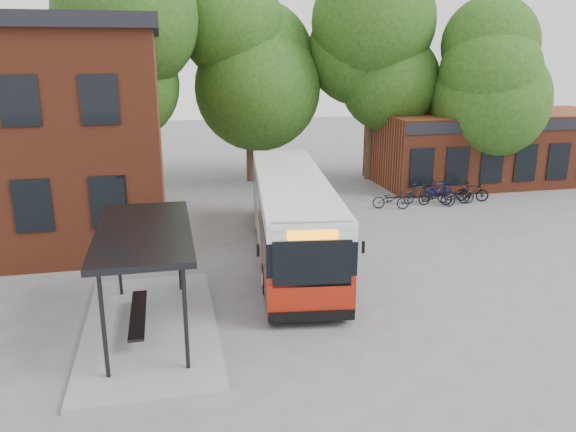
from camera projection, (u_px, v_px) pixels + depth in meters
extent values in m
plane|color=slate|center=(303.00, 300.00, 17.10)|extent=(100.00, 100.00, 0.00)
imported|color=black|center=(391.00, 200.00, 27.04)|extent=(1.85, 1.15, 0.92)
imported|color=black|center=(418.00, 193.00, 28.02)|extent=(1.78, 0.83, 1.03)
imported|color=black|center=(435.00, 197.00, 27.68)|extent=(1.74, 0.92, 0.87)
imported|color=black|center=(454.00, 195.00, 28.06)|extent=(1.67, 0.98, 0.83)
imported|color=navy|center=(439.00, 189.00, 29.15)|extent=(1.53, 0.48, 0.91)
imported|color=black|center=(460.00, 195.00, 27.70)|extent=(2.03, 1.19, 1.01)
imported|color=black|center=(472.00, 192.00, 28.40)|extent=(1.71, 1.00, 0.99)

